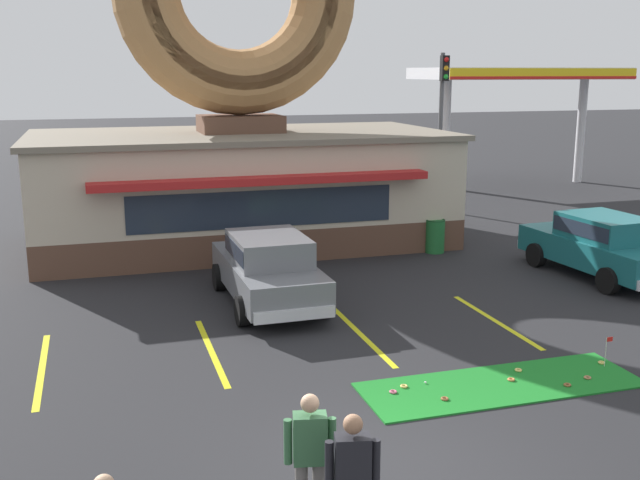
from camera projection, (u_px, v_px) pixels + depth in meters
The scene contains 24 objects.
ground_plane at pixel (389, 471), 9.83m from camera, with size 160.00×160.00×0.00m, color #232326.
donut_shop_building at pixel (241, 119), 22.25m from camera, with size 12.30×6.75×10.96m.
putting_mat at pixel (501, 385), 12.50m from camera, with size 4.79×1.54×0.03m, color #197523.
mini_donut_near_left at pixel (602, 363), 13.36m from camera, with size 0.13×0.13×0.04m, color #E5C666.
mini_donut_near_right at pixel (393, 392), 12.15m from camera, with size 0.13×0.13×0.04m, color #D8667F.
mini_donut_mid_left at pixel (518, 370), 13.03m from camera, with size 0.13×0.13×0.04m, color #E5C666.
mini_donut_mid_centre at pixel (445, 399), 11.89m from camera, with size 0.13×0.13×0.04m, color brown.
mini_donut_mid_right at pixel (511, 379), 12.63m from camera, with size 0.13×0.13×0.04m, color #D17F47.
mini_donut_far_left at pixel (567, 385), 12.41m from camera, with size 0.13×0.13×0.04m, color brown.
mini_donut_far_centre at pixel (587, 378), 12.71m from camera, with size 0.13×0.13×0.04m, color #A5724C.
mini_donut_far_right at pixel (404, 386), 12.36m from camera, with size 0.13×0.13×0.04m, color #E5C666.
golf_ball at pixel (425, 382), 12.50m from camera, with size 0.04×0.04×0.04m, color white.
putting_flag_pin at pixel (608, 344), 13.16m from camera, with size 0.13×0.01×0.55m.
car_grey at pixel (268, 266), 16.74m from camera, with size 2.02×4.58×1.60m.
car_teal at pixel (601, 243), 18.98m from camera, with size 2.22×4.67×1.60m.
pedestrian_blue_sweater_man at pixel (352, 478), 7.98m from camera, with size 0.58×0.32×1.62m.
pedestrian_leather_jacket_man at pixel (310, 454), 8.48m from camera, with size 0.58×0.31×1.62m.
trash_bin at pixel (435, 235), 21.62m from camera, with size 0.57×0.57×0.97m.
traffic_light_pole at pixel (442, 111), 27.39m from camera, with size 0.28×0.47×5.80m.
gas_station_canopy at pixel (518, 78), 33.55m from camera, with size 9.00×4.46×5.30m.
parking_stripe_left at pixel (42, 369), 13.20m from camera, with size 0.12×3.60×0.01m, color yellow.
parking_stripe_mid_left at pixel (211, 351), 14.05m from camera, with size 0.12×3.60×0.01m, color yellow.
parking_stripe_centre at pixel (361, 335), 14.90m from camera, with size 0.12×3.60×0.01m, color yellow.
parking_stripe_mid_right at pixel (495, 321), 15.75m from camera, with size 0.12×3.60×0.01m, color yellow.
Camera 1 is at (-3.47, -8.27, 5.13)m, focal length 42.00 mm.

